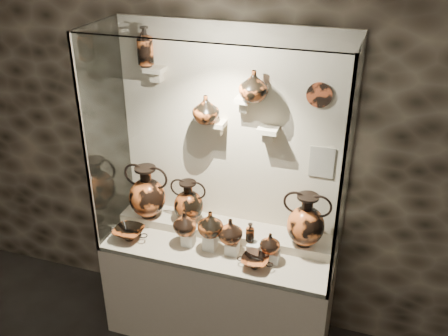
{
  "coord_description": "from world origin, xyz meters",
  "views": [
    {
      "loc": [
        0.99,
        -0.68,
        3.03
      ],
      "look_at": [
        0.02,
        2.23,
        1.46
      ],
      "focal_mm": 40.0,
      "sensor_mm": 36.0,
      "label": 1
    }
  ],
  "objects_px": {
    "jug_b": "(210,224)",
    "lekythos_tall": "(145,45)",
    "jug_e": "(270,243)",
    "lekythos_small": "(250,231)",
    "ovoid_vase_b": "(254,86)",
    "kylix_right": "(255,261)",
    "amphora_left": "(147,192)",
    "jug_a": "(185,223)",
    "kylix_left": "(129,233)",
    "jug_c": "(230,231)",
    "ovoid_vase_a": "(206,109)",
    "amphora_right": "(306,220)",
    "amphora_mid": "(188,201)"
  },
  "relations": [
    {
      "from": "kylix_right",
      "to": "ovoid_vase_a",
      "type": "relative_size",
      "value": 1.24
    },
    {
      "from": "jug_b",
      "to": "lekythos_tall",
      "type": "bearing_deg",
      "value": 139.48
    },
    {
      "from": "jug_a",
      "to": "amphora_left",
      "type": "bearing_deg",
      "value": 164.77
    },
    {
      "from": "kylix_left",
      "to": "lekythos_tall",
      "type": "relative_size",
      "value": 0.94
    },
    {
      "from": "lekythos_small",
      "to": "kylix_right",
      "type": "relative_size",
      "value": 0.69
    },
    {
      "from": "amphora_left",
      "to": "amphora_right",
      "type": "height_order",
      "value": "amphora_left"
    },
    {
      "from": "amphora_mid",
      "to": "lekythos_small",
      "type": "height_order",
      "value": "amphora_mid"
    },
    {
      "from": "kylix_right",
      "to": "jug_e",
      "type": "bearing_deg",
      "value": 56.7
    },
    {
      "from": "amphora_right",
      "to": "ovoid_vase_b",
      "type": "bearing_deg",
      "value": 172.72
    },
    {
      "from": "amphora_left",
      "to": "jug_e",
      "type": "xyz_separation_m",
      "value": [
        1.02,
        -0.17,
        -0.13
      ]
    },
    {
      "from": "amphora_left",
      "to": "jug_b",
      "type": "distance_m",
      "value": 0.61
    },
    {
      "from": "kylix_left",
      "to": "ovoid_vase_b",
      "type": "height_order",
      "value": "ovoid_vase_b"
    },
    {
      "from": "jug_e",
      "to": "lekythos_small",
      "type": "relative_size",
      "value": 0.89
    },
    {
      "from": "jug_b",
      "to": "kylix_left",
      "type": "distance_m",
      "value": 0.65
    },
    {
      "from": "kylix_left",
      "to": "amphora_mid",
      "type": "bearing_deg",
      "value": 59.82
    },
    {
      "from": "amphora_left",
      "to": "jug_c",
      "type": "height_order",
      "value": "amphora_left"
    },
    {
      "from": "amphora_left",
      "to": "jug_b",
      "type": "height_order",
      "value": "amphora_left"
    },
    {
      "from": "jug_a",
      "to": "ovoid_vase_a",
      "type": "distance_m",
      "value": 0.84
    },
    {
      "from": "amphora_right",
      "to": "jug_c",
      "type": "height_order",
      "value": "amphora_right"
    },
    {
      "from": "amphora_right",
      "to": "kylix_left",
      "type": "xyz_separation_m",
      "value": [
        -1.28,
        -0.26,
        -0.22
      ]
    },
    {
      "from": "kylix_right",
      "to": "lekythos_tall",
      "type": "distance_m",
      "value": 1.68
    },
    {
      "from": "amphora_left",
      "to": "jug_a",
      "type": "xyz_separation_m",
      "value": [
        0.39,
        -0.18,
        -0.09
      ]
    },
    {
      "from": "jug_e",
      "to": "amphora_right",
      "type": "bearing_deg",
      "value": 56.59
    },
    {
      "from": "amphora_mid",
      "to": "jug_e",
      "type": "height_order",
      "value": "amphora_mid"
    },
    {
      "from": "amphora_mid",
      "to": "ovoid_vase_b",
      "type": "bearing_deg",
      "value": -6.69
    },
    {
      "from": "jug_c",
      "to": "amphora_left",
      "type": "bearing_deg",
      "value": 144.59
    },
    {
      "from": "ovoid_vase_a",
      "to": "amphora_right",
      "type": "bearing_deg",
      "value": -27.29
    },
    {
      "from": "lekythos_small",
      "to": "ovoid_vase_b",
      "type": "xyz_separation_m",
      "value": [
        -0.06,
        0.23,
        0.99
      ]
    },
    {
      "from": "amphora_left",
      "to": "kylix_left",
      "type": "distance_m",
      "value": 0.34
    },
    {
      "from": "ovoid_vase_b",
      "to": "lekythos_small",
      "type": "bearing_deg",
      "value": -50.75
    },
    {
      "from": "jug_b",
      "to": "jug_e",
      "type": "relative_size",
      "value": 1.3
    },
    {
      "from": "jug_b",
      "to": "lekythos_tall",
      "type": "height_order",
      "value": "lekythos_tall"
    },
    {
      "from": "kylix_left",
      "to": "amphora_left",
      "type": "bearing_deg",
      "value": 102.29
    },
    {
      "from": "jug_c",
      "to": "jug_e",
      "type": "relative_size",
      "value": 1.26
    },
    {
      "from": "amphora_right",
      "to": "jug_b",
      "type": "relative_size",
      "value": 2.08
    },
    {
      "from": "jug_e",
      "to": "jug_b",
      "type": "bearing_deg",
      "value": -163.34
    },
    {
      "from": "lekythos_small",
      "to": "lekythos_tall",
      "type": "bearing_deg",
      "value": 174.99
    },
    {
      "from": "kylix_right",
      "to": "ovoid_vase_a",
      "type": "distance_m",
      "value": 1.11
    },
    {
      "from": "jug_a",
      "to": "jug_b",
      "type": "bearing_deg",
      "value": 9.33
    },
    {
      "from": "jug_a",
      "to": "kylix_left",
      "type": "relative_size",
      "value": 0.63
    },
    {
      "from": "lekythos_tall",
      "to": "ovoid_vase_b",
      "type": "distance_m",
      "value": 0.81
    },
    {
      "from": "jug_c",
      "to": "kylix_right",
      "type": "distance_m",
      "value": 0.28
    },
    {
      "from": "kylix_left",
      "to": "ovoid_vase_a",
      "type": "xyz_separation_m",
      "value": [
        0.51,
        0.33,
        0.93
      ]
    },
    {
      "from": "ovoid_vase_b",
      "to": "jug_a",
      "type": "bearing_deg",
      "value": -125.45
    },
    {
      "from": "amphora_right",
      "to": "lekythos_tall",
      "type": "distance_m",
      "value": 1.65
    },
    {
      "from": "jug_b",
      "to": "lekythos_small",
      "type": "relative_size",
      "value": 1.15
    },
    {
      "from": "jug_b",
      "to": "jug_c",
      "type": "xyz_separation_m",
      "value": [
        0.14,
        0.02,
        -0.04
      ]
    },
    {
      "from": "kylix_right",
      "to": "ovoid_vase_b",
      "type": "distance_m",
      "value": 1.2
    },
    {
      "from": "ovoid_vase_a",
      "to": "amphora_left",
      "type": "bearing_deg",
      "value": 167.12
    },
    {
      "from": "amphora_right",
      "to": "lekythos_tall",
      "type": "height_order",
      "value": "lekythos_tall"
    }
  ]
}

